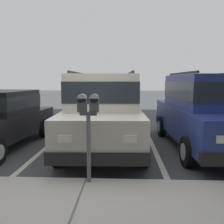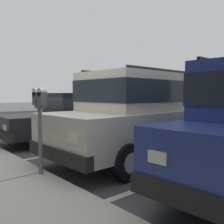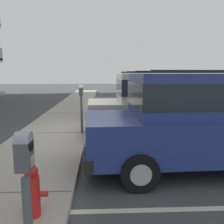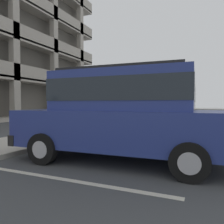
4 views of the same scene
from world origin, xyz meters
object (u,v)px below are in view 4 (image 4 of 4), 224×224
dark_hatchback (163,114)px  red_sedan (123,112)px  silver_suv (148,109)px  parking_meter_near (83,105)px

dark_hatchback → red_sedan: bearing=-175.3°
silver_suv → red_sedan: size_ratio=1.00×
red_sedan → dark_hatchback: 5.68m
dark_hatchback → parking_meter_near: parking_meter_near is taller
red_sedan → parking_meter_near: 3.87m
silver_suv → red_sedan: (-2.73, -0.10, 0.00)m
red_sedan → dark_hatchback: bearing=-1.0°
red_sedan → dark_hatchback: red_sedan is taller
silver_suv → dark_hatchback: 2.95m
red_sedan → parking_meter_near: bearing=41.7°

